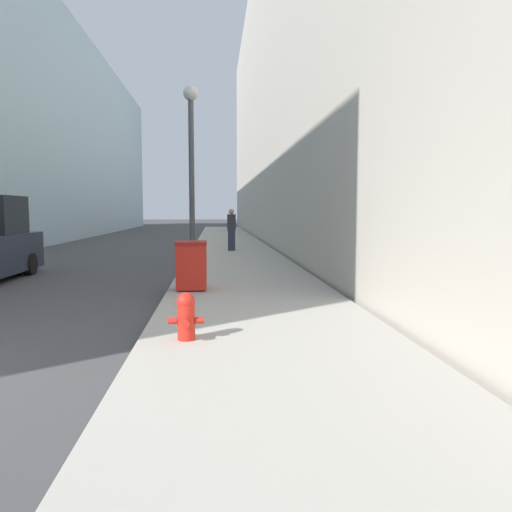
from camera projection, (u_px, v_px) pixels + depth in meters
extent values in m
cube|color=#ADA89E|center=(232.00, 249.00, 23.15)|extent=(3.62, 60.00, 0.14)
cube|color=beige|center=(355.00, 92.00, 30.90)|extent=(12.00, 60.00, 18.33)
cylinder|color=red|center=(186.00, 322.00, 6.62)|extent=(0.23, 0.23, 0.47)
sphere|color=red|center=(186.00, 302.00, 6.60)|extent=(0.25, 0.25, 0.25)
cylinder|color=red|center=(186.00, 296.00, 6.59)|extent=(0.07, 0.07, 0.05)
cylinder|color=red|center=(185.00, 323.00, 6.44)|extent=(0.11, 0.12, 0.11)
cylinder|color=red|center=(173.00, 321.00, 6.60)|extent=(0.12, 0.09, 0.09)
cylinder|color=red|center=(200.00, 320.00, 6.63)|extent=(0.12, 0.09, 0.09)
cube|color=red|center=(191.00, 267.00, 10.79)|extent=(0.64, 0.67, 0.94)
cube|color=maroon|center=(191.00, 243.00, 10.74)|extent=(0.66, 0.69, 0.08)
cylinder|color=black|center=(180.00, 284.00, 11.09)|extent=(0.05, 0.16, 0.16)
cylinder|color=black|center=(205.00, 284.00, 11.13)|extent=(0.05, 0.16, 0.16)
cylinder|color=#4C4C51|center=(193.00, 263.00, 15.26)|extent=(0.31, 0.31, 0.25)
cylinder|color=#4C4C51|center=(192.00, 184.00, 15.05)|extent=(0.16, 0.16, 5.01)
sphere|color=silver|center=(191.00, 93.00, 14.80)|extent=(0.45, 0.45, 0.45)
cylinder|color=black|center=(30.00, 264.00, 14.31)|extent=(0.24, 0.64, 0.64)
cube|color=#2D3347|center=(232.00, 240.00, 21.41)|extent=(0.31, 0.22, 0.87)
cube|color=#333338|center=(231.00, 222.00, 21.33)|extent=(0.36, 0.22, 0.69)
sphere|color=tan|center=(231.00, 211.00, 21.29)|extent=(0.24, 0.24, 0.24)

